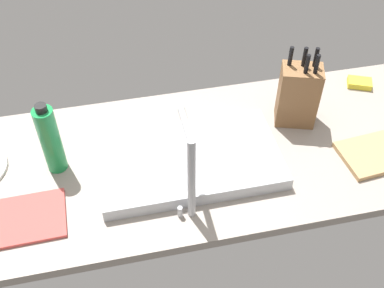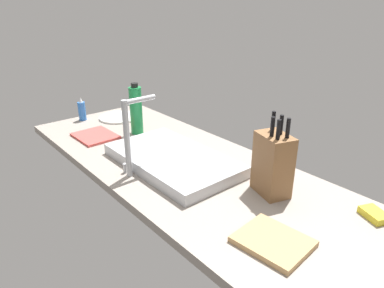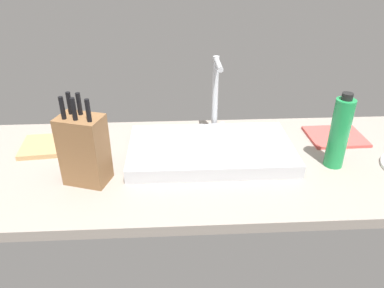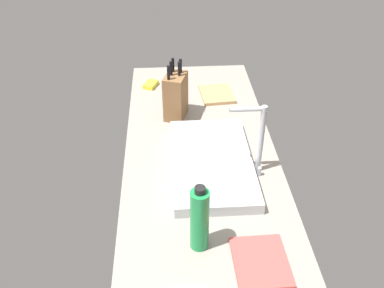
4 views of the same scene
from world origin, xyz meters
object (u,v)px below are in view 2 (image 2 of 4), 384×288
(sink_basin, at_px, (173,160))
(knife_block, at_px, (273,164))
(dinner_plate, at_px, (119,117))
(soap_bottle, at_px, (82,110))
(dish_towel, at_px, (95,136))
(dish_sponge, at_px, (375,215))
(water_bottle, at_px, (136,110))
(cutting_board, at_px, (273,241))
(faucet, at_px, (130,132))

(sink_basin, height_order, knife_block, knife_block)
(dinner_plate, bearing_deg, sink_basin, 169.40)
(soap_bottle, xyz_separation_m, dinner_plate, (-0.11, -0.18, -0.05))
(knife_block, bearing_deg, dish_towel, 32.98)
(knife_block, bearing_deg, dish_sponge, -139.59)
(sink_basin, bearing_deg, dinner_plate, -10.60)
(water_bottle, height_order, dinner_plate, water_bottle)
(dish_sponge, bearing_deg, sink_basin, 20.18)
(cutting_board, height_order, dish_towel, cutting_board)
(faucet, bearing_deg, sink_basin, -101.10)
(dish_sponge, bearing_deg, dinner_plate, 5.54)
(dish_towel, bearing_deg, sink_basin, -167.82)
(cutting_board, bearing_deg, dinner_plate, -9.61)
(soap_bottle, height_order, dish_towel, soap_bottle)
(soap_bottle, relative_size, dish_sponge, 1.50)
(sink_basin, distance_m, faucet, 0.24)
(knife_block, xyz_separation_m, dish_sponge, (-0.32, -0.13, -0.11))
(soap_bottle, distance_m, dinner_plate, 0.21)
(dish_sponge, bearing_deg, knife_block, 22.43)
(cutting_board, xyz_separation_m, dish_towel, (1.12, 0.02, -0.00))
(faucet, xyz_separation_m, water_bottle, (0.39, -0.26, -0.06))
(water_bottle, distance_m, dish_sponge, 1.18)
(cutting_board, xyz_separation_m, water_bottle, (1.03, -0.18, 0.12))
(soap_bottle, bearing_deg, cutting_board, 178.19)
(soap_bottle, xyz_separation_m, water_bottle, (-0.38, -0.13, 0.07))
(soap_bottle, distance_m, water_bottle, 0.41)
(faucet, relative_size, dish_towel, 1.46)
(cutting_board, height_order, dish_sponge, dish_sponge)
(knife_block, height_order, soap_bottle, knife_block)
(water_bottle, bearing_deg, sink_basin, 168.42)
(knife_block, bearing_deg, cutting_board, 148.00)
(sink_basin, xyz_separation_m, water_bottle, (0.42, -0.09, 0.10))
(sink_basin, bearing_deg, dish_sponge, -159.82)
(soap_bottle, height_order, water_bottle, water_bottle)
(knife_block, distance_m, soap_bottle, 1.24)
(faucet, xyz_separation_m, cutting_board, (-0.64, -0.09, -0.17))
(water_bottle, xyz_separation_m, dish_sponge, (-1.16, -0.18, -0.11))
(soap_bottle, distance_m, dish_sponge, 1.57)
(soap_bottle, bearing_deg, faucet, 170.32)
(sink_basin, relative_size, dish_towel, 2.73)
(knife_block, relative_size, soap_bottle, 2.20)
(sink_basin, xyz_separation_m, soap_bottle, (0.81, 0.05, 0.03))
(knife_block, bearing_deg, water_bottle, 21.46)
(dinner_plate, bearing_deg, dish_towel, 127.95)
(faucet, distance_m, dish_sponge, 0.91)
(sink_basin, distance_m, dinner_plate, 0.71)
(sink_basin, relative_size, cutting_board, 2.92)
(soap_bottle, bearing_deg, dish_towel, 167.53)
(knife_block, distance_m, dish_towel, 0.97)
(dish_sponge, bearing_deg, dish_towel, 16.98)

